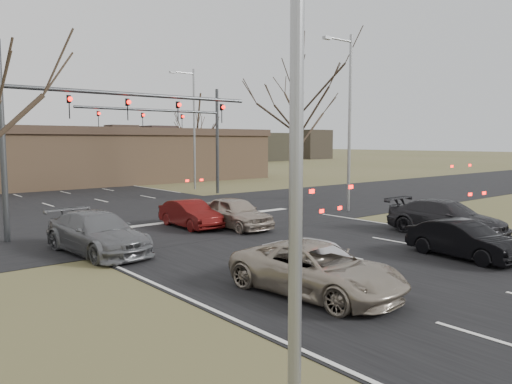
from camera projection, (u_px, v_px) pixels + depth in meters
ground at (411, 271)px, 15.56m from camera, size 360.00×360.00×0.00m
road_cross at (168, 216)px, 27.00m from camera, size 200.00×14.00×0.02m
building at (59, 156)px, 45.56m from camera, size 42.40×10.40×5.30m
mast_arm_near at (83, 117)px, 21.62m from camera, size 12.12×0.24×8.00m
mast_arm_far at (186, 128)px, 36.54m from camera, size 11.12×0.24×8.00m
streetlight_left at (307, 19)px, 6.30m from camera, size 2.34×0.25×10.00m
streetlight_right_near at (348, 114)px, 28.25m from camera, size 2.34×0.25×10.00m
streetlight_right_far at (192, 123)px, 41.54m from camera, size 2.34×0.25×10.00m
tree_right_near at (301, 69)px, 33.88m from camera, size 6.90×6.90×11.50m
tree_right_far at (197, 113)px, 51.13m from camera, size 5.40×5.40×9.00m
car_silver_suv at (317, 269)px, 13.15m from camera, size 2.72×5.10×1.36m
car_white_sedan at (319, 260)px, 14.45m from camera, size 1.90×3.83×1.25m
car_black_hatch at (464, 240)px, 17.22m from camera, size 1.86×4.10×1.30m
car_charcoal_sedan at (447, 218)px, 21.38m from camera, size 2.19×5.25×1.51m
car_grey_ahead at (97, 233)px, 18.00m from camera, size 2.57×5.33×1.50m
car_red_ahead at (190, 214)px, 23.35m from camera, size 1.50×3.94×1.28m
car_silver_ahead at (235, 213)px, 23.19m from camera, size 1.83×4.32×1.46m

